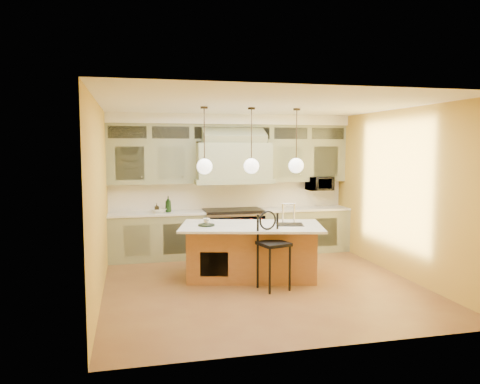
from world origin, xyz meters
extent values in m
plane|color=brown|center=(0.00, 0.00, 0.00)|extent=(5.00, 5.00, 0.00)
plane|color=white|center=(0.00, 0.00, 2.90)|extent=(5.00, 5.00, 0.00)
plane|color=gold|center=(0.00, 2.50, 1.45)|extent=(5.00, 0.00, 5.00)
plane|color=gold|center=(0.00, -2.50, 1.45)|extent=(5.00, 0.00, 5.00)
plane|color=gold|center=(-2.50, 0.00, 1.45)|extent=(0.00, 5.00, 5.00)
plane|color=gold|center=(2.50, 0.00, 1.45)|extent=(0.00, 5.00, 5.00)
cube|color=gray|center=(-1.55, 2.17, 0.45)|extent=(1.90, 0.65, 0.90)
cube|color=gray|center=(1.55, 2.17, 0.45)|extent=(1.90, 0.65, 0.90)
cube|color=white|center=(-1.55, 2.17, 0.92)|extent=(1.90, 0.68, 0.04)
cube|color=white|center=(1.55, 2.17, 0.92)|extent=(1.90, 0.68, 0.04)
cube|color=silver|center=(0.00, 2.48, 1.22)|extent=(5.00, 0.04, 0.56)
cube|color=gray|center=(-1.62, 2.33, 1.93)|extent=(1.75, 0.35, 0.85)
cube|color=gray|center=(1.62, 2.33, 1.93)|extent=(1.75, 0.35, 0.85)
cube|color=gray|center=(0.00, 2.15, 1.95)|extent=(1.50, 0.70, 0.75)
cube|color=gray|center=(0.00, 2.15, 1.55)|extent=(1.60, 0.76, 0.10)
cube|color=#333833|center=(0.00, 2.33, 2.53)|extent=(5.00, 0.35, 0.35)
cube|color=white|center=(0.00, 2.31, 2.80)|extent=(5.00, 0.47, 0.20)
cube|color=silver|center=(0.00, 2.15, 0.45)|extent=(1.20, 0.70, 0.90)
cube|color=black|center=(0.00, 2.15, 0.93)|extent=(1.20, 0.70, 0.06)
cube|color=silver|center=(0.00, 1.83, 0.78)|extent=(1.20, 0.06, 0.14)
cube|color=#905A33|center=(-0.05, 0.45, 0.44)|extent=(2.30, 1.49, 0.88)
cube|color=white|center=(-0.06, 0.40, 0.90)|extent=(2.60, 1.79, 0.04)
cube|color=black|center=(0.59, 0.29, 0.90)|extent=(0.54, 0.50, 0.05)
cylinder|color=black|center=(-0.01, -0.52, 0.36)|extent=(0.04, 0.04, 0.71)
cylinder|color=black|center=(0.34, -0.43, 0.36)|extent=(0.04, 0.04, 0.71)
cylinder|color=black|center=(-0.10, -0.17, 0.36)|extent=(0.04, 0.04, 0.71)
cylinder|color=black|center=(0.25, -0.08, 0.36)|extent=(0.04, 0.04, 0.71)
cube|color=black|center=(0.12, -0.30, 0.73)|extent=(0.53, 0.53, 0.05)
torus|color=black|center=(0.07, -0.12, 1.08)|extent=(0.31, 0.11, 0.31)
imported|color=black|center=(1.95, 2.25, 1.45)|extent=(0.54, 0.37, 0.30)
imported|color=black|center=(-1.32, 2.15, 1.10)|extent=(0.14, 0.14, 0.32)
imported|color=black|center=(-1.55, 2.15, 1.03)|extent=(0.09, 0.09, 0.18)
imported|color=white|center=(-1.51, 2.15, 0.98)|extent=(0.36, 0.36, 0.08)
imported|color=white|center=(-0.79, 0.64, 0.97)|extent=(0.13, 0.13, 0.11)
cylinder|color=#2D2319|center=(-0.85, 0.45, 2.88)|extent=(0.12, 0.12, 0.03)
cylinder|color=#2D2319|center=(-0.85, 0.45, 2.44)|extent=(0.02, 0.02, 0.93)
sphere|color=white|center=(-0.85, 0.45, 1.92)|extent=(0.26, 0.26, 0.26)
cylinder|color=#2D2319|center=(-0.05, 0.45, 2.88)|extent=(0.12, 0.12, 0.03)
cylinder|color=#2D2319|center=(-0.05, 0.45, 2.44)|extent=(0.02, 0.02, 0.93)
sphere|color=white|center=(-0.05, 0.45, 1.92)|extent=(0.26, 0.26, 0.26)
cylinder|color=#2D2319|center=(0.75, 0.45, 2.88)|extent=(0.12, 0.12, 0.03)
cylinder|color=#2D2319|center=(0.75, 0.45, 2.44)|extent=(0.02, 0.02, 0.93)
sphere|color=white|center=(0.75, 0.45, 1.92)|extent=(0.26, 0.26, 0.26)
camera|label=1|loc=(-2.05, -7.19, 2.24)|focal=35.00mm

